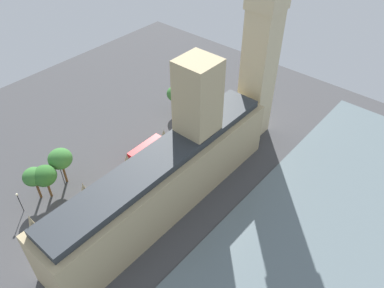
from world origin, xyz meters
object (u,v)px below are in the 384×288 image
at_px(car_black_opposite_hall, 189,134).
at_px(double_decker_bus_midblock, 146,151).
at_px(pedestrian_corner, 139,186).
at_px(parliament_building, 170,172).
at_px(plane_tree_trailing, 175,94).
at_px(street_lamp_under_trees, 61,171).
at_px(plane_tree_kerbside, 45,176).
at_px(clock_tower, 264,31).
at_px(plane_tree_near_tower, 34,177).
at_px(car_yellow_cab_by_river_gate, 79,199).
at_px(plane_tree_far_end, 60,159).
at_px(pedestrian_leading, 47,251).
at_px(street_lamp_slot_10, 19,199).

relative_size(car_black_opposite_hall, double_decker_bus_midblock, 0.46).
bearing_deg(pedestrian_corner, parliament_building, -173.25).
height_order(car_black_opposite_hall, plane_tree_trailing, plane_tree_trailing).
bearing_deg(street_lamp_under_trees, plane_tree_kerbside, 98.97).
height_order(parliament_building, clock_tower, clock_tower).
bearing_deg(parliament_building, double_decker_bus_midblock, -22.10).
relative_size(parliament_building, plane_tree_kerbside, 6.65).
bearing_deg(car_black_opposite_hall, plane_tree_near_tower, 69.31).
xyz_separation_m(double_decker_bus_midblock, car_yellow_cab_by_river_gate, (1.19, 20.55, -1.75)).
relative_size(car_black_opposite_hall, plane_tree_far_end, 0.49).
bearing_deg(clock_tower, double_decker_bus_midblock, 63.84).
xyz_separation_m(parliament_building, pedestrian_corner, (8.36, 2.59, -8.19)).
height_order(clock_tower, pedestrian_leading, clock_tower).
height_order(parliament_building, pedestrian_corner, parliament_building).
xyz_separation_m(clock_tower, pedestrian_corner, (7.71, 36.58, -28.79)).
relative_size(plane_tree_kerbside, street_lamp_slot_10, 1.59).
height_order(plane_tree_trailing, plane_tree_near_tower, plane_tree_near_tower).
height_order(plane_tree_kerbside, street_lamp_slot_10, plane_tree_kerbside).
distance_m(plane_tree_kerbside, street_lamp_under_trees, 4.74).
height_order(pedestrian_leading, plane_tree_near_tower, plane_tree_near_tower).
relative_size(parliament_building, plane_tree_near_tower, 6.81).
relative_size(plane_tree_far_end, plane_tree_near_tower, 1.12).
bearing_deg(street_lamp_slot_10, pedestrian_leading, 169.04).
xyz_separation_m(car_yellow_cab_by_river_gate, plane_tree_near_tower, (8.02, 4.93, 5.84)).
height_order(car_yellow_cab_by_river_gate, street_lamp_under_trees, street_lamp_under_trees).
bearing_deg(double_decker_bus_midblock, plane_tree_near_tower, 69.37).
distance_m(car_yellow_cab_by_river_gate, street_lamp_under_trees, 8.12).
distance_m(parliament_building, plane_tree_kerbside, 28.48).
height_order(double_decker_bus_midblock, car_yellow_cab_by_river_gate, double_decker_bus_midblock).
relative_size(plane_tree_near_tower, street_lamp_under_trees, 1.32).
bearing_deg(plane_tree_trailing, plane_tree_near_tower, 89.92).
height_order(parliament_building, car_black_opposite_hall, parliament_building).
distance_m(car_black_opposite_hall, plane_tree_trailing, 14.38).
relative_size(pedestrian_corner, pedestrian_leading, 1.00).
distance_m(car_yellow_cab_by_river_gate, plane_tree_near_tower, 11.08).
distance_m(clock_tower, plane_tree_trailing, 33.64).
height_order(double_decker_bus_midblock, plane_tree_far_end, plane_tree_far_end).
height_order(clock_tower, car_yellow_cab_by_river_gate, clock_tower).
distance_m(car_yellow_cab_by_river_gate, pedestrian_corner, 14.12).
distance_m(double_decker_bus_midblock, street_lamp_under_trees, 21.26).
xyz_separation_m(pedestrian_corner, street_lamp_slot_10, (14.67, 21.90, 3.29)).
distance_m(double_decker_bus_midblock, plane_tree_far_end, 21.08).
relative_size(car_yellow_cab_by_river_gate, plane_tree_far_end, 0.46).
bearing_deg(plane_tree_trailing, parliament_building, 130.99).
distance_m(pedestrian_corner, plane_tree_near_tower, 23.66).
height_order(plane_tree_far_end, plane_tree_near_tower, plane_tree_far_end).
relative_size(pedestrian_leading, plane_tree_kerbside, 0.18).
xyz_separation_m(pedestrian_corner, plane_tree_kerbside, (13.75, 15.22, 5.94)).
distance_m(parliament_building, car_black_opposite_hall, 24.84).
bearing_deg(pedestrian_leading, plane_tree_kerbside, -135.14).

